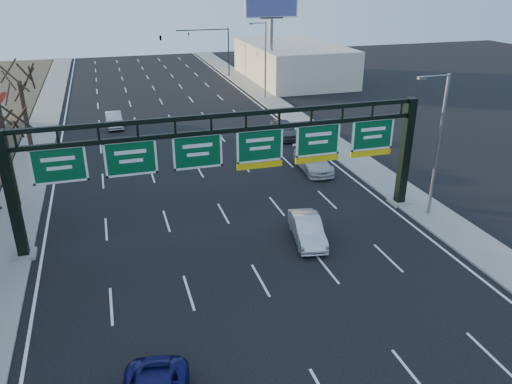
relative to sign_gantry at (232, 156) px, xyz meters
name	(u,v)px	position (x,y,z in m)	size (l,w,h in m)	color
ground	(273,303)	(-0.16, -8.00, -4.63)	(160.00, 160.00, 0.00)	black
sidewalk_left	(27,179)	(-12.96, 12.00, -4.57)	(3.00, 120.00, 0.12)	gray
sidewalk_right	(336,147)	(12.64, 12.00, -4.57)	(3.00, 120.00, 0.12)	gray
lane_markings	(195,162)	(-0.16, 12.00, -4.62)	(21.60, 120.00, 0.01)	white
sign_gantry	(232,156)	(0.00, 0.00, 0.00)	(24.60, 1.20, 7.20)	black
building_right_distant	(293,62)	(19.84, 42.00, -2.13)	(12.00, 20.00, 5.00)	#BDB49C
tree_far	(16,68)	(-12.96, 17.00, 2.86)	(3.60, 3.60, 8.86)	#2E2119
streetlight_near	(437,139)	(12.31, -2.00, 0.45)	(2.15, 0.22, 9.00)	slate
streetlight_far	(264,56)	(12.31, 32.00, 0.45)	(2.15, 0.22, 9.00)	slate
billboard_right	(271,17)	(14.84, 36.98, 4.43)	(7.00, 0.50, 12.00)	slate
traffic_signal_mast	(187,40)	(5.53, 47.00, 0.87)	(10.16, 0.54, 7.00)	black
car_silver_sedan	(307,229)	(3.66, -2.88, -3.91)	(1.52, 4.37, 1.44)	silver
car_white_wagon	(313,161)	(8.43, 7.50, -3.89)	(2.06, 5.08, 1.47)	silver
car_grey_far	(284,129)	(9.20, 16.18, -3.84)	(1.86, 4.62, 1.57)	#424547
car_silver_distant	(114,120)	(-5.99, 24.53, -3.91)	(1.51, 4.34, 1.43)	#B6B5BB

